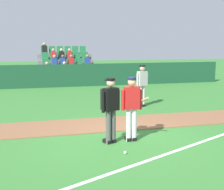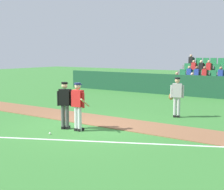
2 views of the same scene
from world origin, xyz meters
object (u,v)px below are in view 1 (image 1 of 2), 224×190
at_px(batter_red_jersey, 132,106).
at_px(umpire_home_plate, 110,107).
at_px(runner_grey_jersey, 142,84).
at_px(baseball, 125,153).

xyz_separation_m(batter_red_jersey, umpire_home_plate, (-0.61, -0.03, 0.03)).
distance_m(runner_grey_jersey, baseball, 5.94).
distance_m(umpire_home_plate, runner_grey_jersey, 5.09).
height_order(umpire_home_plate, baseball, umpire_home_plate).
bearing_deg(batter_red_jersey, runner_grey_jersey, 66.64).
xyz_separation_m(runner_grey_jersey, baseball, (-2.38, -5.36, -0.93)).
relative_size(batter_red_jersey, umpire_home_plate, 1.00).
bearing_deg(runner_grey_jersey, umpire_home_plate, -119.53).
distance_m(batter_red_jersey, baseball, 1.42).
relative_size(batter_red_jersey, baseball, 23.78).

